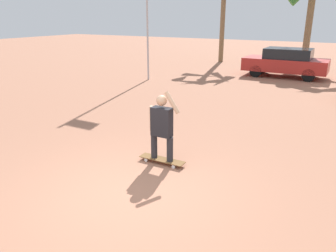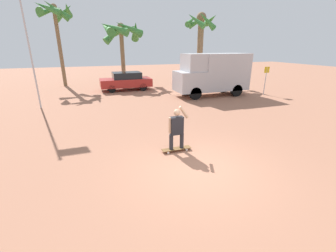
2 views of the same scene
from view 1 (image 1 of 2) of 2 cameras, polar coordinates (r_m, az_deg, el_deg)
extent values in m
plane|color=#A36B51|center=(6.18, -6.28, -11.53)|extent=(80.00, 80.00, 0.00)
cube|color=brown|center=(7.25, -1.06, -5.83)|extent=(1.05, 0.26, 0.02)
cylinder|color=white|center=(7.35, -3.83, -5.92)|extent=(0.08, 0.03, 0.08)
cylinder|color=white|center=(7.52, -2.93, -5.33)|extent=(0.08, 0.03, 0.08)
cylinder|color=white|center=(7.03, 0.96, -7.08)|extent=(0.08, 0.03, 0.08)
cylinder|color=white|center=(7.20, 1.78, -6.43)|extent=(0.08, 0.03, 0.08)
cylinder|color=#28282D|center=(7.23, -2.43, -3.47)|extent=(0.14, 0.14, 0.55)
cylinder|color=#28282D|center=(7.05, 0.33, -4.07)|extent=(0.14, 0.14, 0.55)
cube|color=#232328|center=(6.93, -1.10, 0.72)|extent=(0.44, 0.22, 0.63)
sphere|color=tan|center=(6.80, -1.12, 4.46)|extent=(0.23, 0.23, 0.23)
cylinder|color=tan|center=(7.05, -2.86, 1.30)|extent=(0.09, 0.09, 0.56)
cylinder|color=tan|center=(6.69, 0.74, 4.09)|extent=(0.36, 0.09, 0.46)
cylinder|color=black|center=(18.09, 15.05, 9.21)|extent=(0.63, 0.22, 0.63)
cylinder|color=black|center=(19.66, 16.29, 9.82)|extent=(0.63, 0.22, 0.63)
cylinder|color=black|center=(17.64, 23.28, 8.12)|extent=(0.63, 0.22, 0.63)
cylinder|color=black|center=(19.25, 23.87, 8.81)|extent=(0.63, 0.22, 0.63)
cube|color=#B22823|center=(18.57, 19.71, 10.03)|extent=(4.19, 1.85, 0.66)
cube|color=black|center=(18.48, 20.24, 11.78)|extent=(2.30, 1.63, 0.52)
cylinder|color=brown|center=(22.20, 23.34, 16.10)|extent=(0.39, 0.39, 5.30)
cylinder|color=brown|center=(23.63, 9.57, 19.05)|extent=(0.32, 0.32, 6.68)
cylinder|color=#B7B7BC|center=(16.58, -3.68, 20.35)|extent=(0.09, 0.09, 7.17)
camera|label=2|loc=(6.11, -73.01, 9.88)|focal=24.00mm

